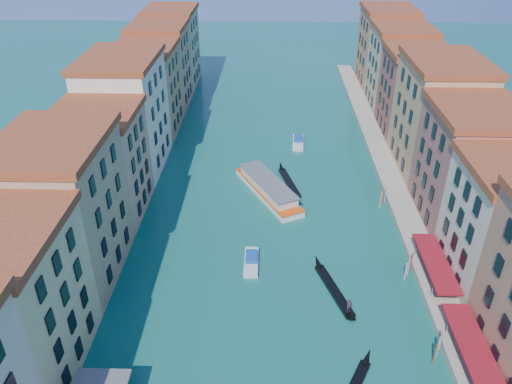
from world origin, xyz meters
TOP-DOWN VIEW (x-y plane):
  - left_bank_palazzos at (-26.00, 64.68)m, footprint 12.80×128.40m
  - right_bank_palazzos at (30.00, 65.00)m, footprint 12.80×128.40m
  - quay at (22.00, 65.00)m, footprint 4.00×140.00m
  - restaurant_awnings at (22.19, 23.00)m, footprint 3.20×44.55m
  - mooring_poles_right at (19.10, 28.80)m, footprint 1.44×54.24m
  - vaporetto_far at (-0.02, 60.87)m, footprint 12.06×18.09m
  - gondola_fore at (8.81, 36.24)m, footprint 5.13×12.92m
  - gondola_far at (3.69, 64.78)m, footprint 4.39×13.22m
  - motorboat_mid at (-2.18, 41.74)m, footprint 1.98×6.18m
  - motorboat_far at (6.03, 81.37)m, footprint 2.52×7.01m

SIDE VIEW (x-z plane):
  - gondola_far at x=3.69m, z-range -0.56..1.34m
  - gondola_fore at x=8.81m, z-range -0.88..1.77m
  - motorboat_mid at x=-2.18m, z-range -0.14..1.14m
  - quay at x=22.00m, z-range 0.00..1.00m
  - motorboat_far at x=6.03m, z-range -0.16..1.27m
  - vaporetto_far at x=-0.02m, z-range -0.13..2.58m
  - mooring_poles_right at x=19.10m, z-range -0.30..2.90m
  - restaurant_awnings at x=22.19m, z-range 1.43..4.55m
  - left_bank_palazzos at x=-26.00m, z-range -0.79..20.21m
  - right_bank_palazzos at x=30.00m, z-range -0.75..20.25m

